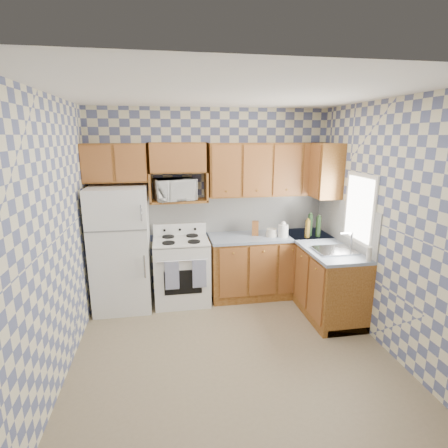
{
  "coord_description": "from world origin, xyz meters",
  "views": [
    {
      "loc": [
        -0.65,
        -3.4,
        2.31
      ],
      "look_at": [
        0.05,
        0.75,
        1.25
      ],
      "focal_mm": 28.0,
      "sensor_mm": 36.0,
      "label": 1
    }
  ],
  "objects_px": {
    "stove_body": "(182,271)",
    "electric_kettle": "(283,231)",
    "refrigerator": "(121,249)",
    "microwave": "(175,189)"
  },
  "relations": [
    {
      "from": "refrigerator",
      "to": "electric_kettle",
      "type": "bearing_deg",
      "value": -2.4
    },
    {
      "from": "refrigerator",
      "to": "stove_body",
      "type": "height_order",
      "value": "refrigerator"
    },
    {
      "from": "stove_body",
      "to": "microwave",
      "type": "xyz_separation_m",
      "value": [
        -0.05,
        0.15,
        1.15
      ]
    },
    {
      "from": "electric_kettle",
      "to": "microwave",
      "type": "bearing_deg",
      "value": 169.82
    },
    {
      "from": "microwave",
      "to": "electric_kettle",
      "type": "height_order",
      "value": "microwave"
    },
    {
      "from": "refrigerator",
      "to": "stove_body",
      "type": "distance_m",
      "value": 0.89
    },
    {
      "from": "stove_body",
      "to": "electric_kettle",
      "type": "xyz_separation_m",
      "value": [
        1.44,
        -0.12,
        0.56
      ]
    },
    {
      "from": "stove_body",
      "to": "microwave",
      "type": "bearing_deg",
      "value": 110.09
    },
    {
      "from": "refrigerator",
      "to": "stove_body",
      "type": "bearing_deg",
      "value": 1.78
    },
    {
      "from": "refrigerator",
      "to": "microwave",
      "type": "relative_size",
      "value": 3.12
    }
  ]
}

